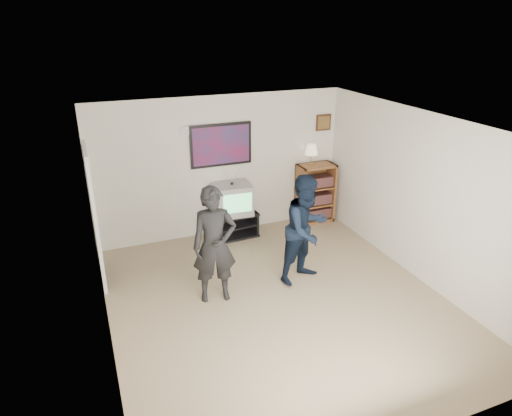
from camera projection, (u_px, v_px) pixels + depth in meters
room_shell at (270, 212)px, 6.19m from camera, size 4.51×5.00×2.51m
media_stand at (231, 225)px, 8.23m from camera, size 0.93×0.56×0.45m
crt_television at (232, 199)px, 8.04m from camera, size 0.69×0.60×0.55m
bookshelf at (315, 193)px, 8.72m from camera, size 0.70×0.40×1.14m
table_lamp at (311, 154)px, 8.43m from camera, size 0.25×0.25×0.39m
person_tall at (214, 245)px, 6.18m from camera, size 0.66×0.49×1.67m
person_short at (306, 229)px, 6.66m from camera, size 0.97×0.85×1.66m
controller_left at (213, 210)px, 6.18m from camera, size 0.04×0.12×0.03m
controller_right at (303, 210)px, 6.79m from camera, size 0.07×0.12×0.03m
poster at (221, 145)px, 7.86m from camera, size 1.10×0.03×0.75m
air_vent at (189, 131)px, 7.56m from camera, size 0.28×0.02×0.14m
small_picture at (323, 122)px, 8.46m from camera, size 0.30×0.03×0.30m
doorway at (94, 218)px, 6.60m from camera, size 0.03×0.85×2.00m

